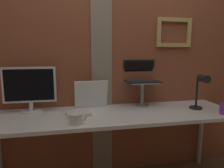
# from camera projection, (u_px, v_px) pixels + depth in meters

# --- Properties ---
(brick_wall_back) EXTENTS (3.44, 0.16, 2.53)m
(brick_wall_back) POSITION_uv_depth(u_px,v_px,m) (112.00, 54.00, 2.08)
(brick_wall_back) COLOR brown
(brick_wall_back) RESTS_ON ground_plane
(desk) EXTENTS (2.25, 0.62, 0.74)m
(desk) POSITION_uv_depth(u_px,v_px,m) (114.00, 121.00, 1.81)
(desk) COLOR white
(desk) RESTS_ON ground_plane
(monitor) EXTENTS (0.46, 0.18, 0.41)m
(monitor) POSITION_uv_depth(u_px,v_px,m) (30.00, 87.00, 1.80)
(monitor) COLOR white
(monitor) RESTS_ON desk
(laptop_stand) EXTENTS (0.28, 0.22, 0.25)m
(laptop_stand) POSITION_uv_depth(u_px,v_px,m) (142.00, 90.00, 2.01)
(laptop_stand) COLOR gray
(laptop_stand) RESTS_ON desk
(laptop) EXTENTS (0.34, 0.25, 0.22)m
(laptop) POSITION_uv_depth(u_px,v_px,m) (141.00, 75.00, 2.05)
(laptop) COLOR black
(laptop) RESTS_ON laptop_stand
(whiteboard_panel) EXTENTS (0.32, 0.08, 0.27)m
(whiteboard_panel) POSITION_uv_depth(u_px,v_px,m) (91.00, 94.00, 1.95)
(whiteboard_panel) COLOR white
(whiteboard_panel) RESTS_ON desk
(desk_lamp) EXTENTS (0.12, 0.20, 0.34)m
(desk_lamp) POSITION_uv_depth(u_px,v_px,m) (201.00, 88.00, 1.86)
(desk_lamp) COLOR black
(desk_lamp) RESTS_ON desk
(coffee_mug) EXTENTS (0.13, 0.09, 0.08)m
(coffee_mug) POSITION_uv_depth(u_px,v_px,m) (76.00, 119.00, 1.52)
(coffee_mug) COLOR silver
(coffee_mug) RESTS_ON desk
(paper_clutter_stack) EXTENTS (0.22, 0.17, 0.03)m
(paper_clutter_stack) POSITION_uv_depth(u_px,v_px,m) (78.00, 114.00, 1.73)
(paper_clutter_stack) COLOR silver
(paper_clutter_stack) RESTS_ON desk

